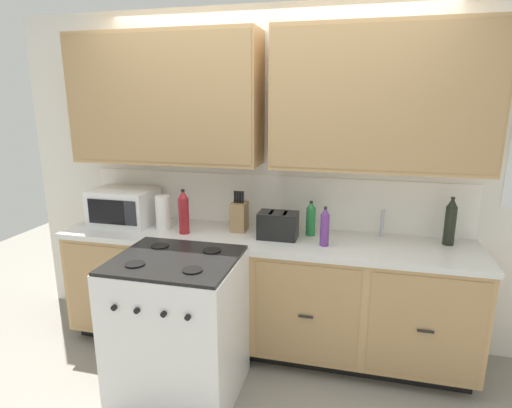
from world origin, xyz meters
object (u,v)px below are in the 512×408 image
at_px(paper_towel_roll, 163,212).
at_px(stove_range, 179,327).
at_px(knife_block, 239,216).
at_px(bottle_violet, 325,227).
at_px(microwave, 124,206).
at_px(bottle_dark, 450,222).
at_px(bottle_green, 311,219).
at_px(toaster, 278,225).
at_px(bottle_red, 184,212).

bearing_deg(paper_towel_roll, stove_range, -58.79).
distance_m(knife_block, bottle_violet, 0.68).
height_order(knife_block, bottle_violet, knife_block).
distance_m(microwave, paper_towel_roll, 0.38).
bearing_deg(bottle_violet, knife_block, 164.30).
height_order(knife_block, bottle_dark, bottle_dark).
bearing_deg(bottle_dark, bottle_green, -178.44).
height_order(microwave, paper_towel_roll, microwave).
height_order(stove_range, toaster, toaster).
height_order(toaster, knife_block, knife_block).
bearing_deg(bottle_dark, toaster, -172.84).
height_order(paper_towel_roll, bottle_violet, bottle_violet).
xyz_separation_m(toaster, bottle_red, (-0.70, -0.06, 0.07)).
bearing_deg(microwave, toaster, -2.85).
relative_size(knife_block, paper_towel_roll, 1.19).
relative_size(paper_towel_roll, bottle_green, 1.01).
distance_m(knife_block, bottle_dark, 1.49).
xyz_separation_m(paper_towel_roll, bottle_dark, (2.07, 0.14, 0.03)).
bearing_deg(bottle_dark, paper_towel_roll, -176.13).
xyz_separation_m(bottle_green, bottle_violet, (0.12, -0.21, 0.01)).
relative_size(toaster, bottle_dark, 0.83).
bearing_deg(knife_block, paper_towel_roll, -170.86).
bearing_deg(paper_towel_roll, knife_block, 9.14).
bearing_deg(bottle_red, bottle_green, 11.21).
bearing_deg(paper_towel_roll, bottle_dark, 3.87).
xyz_separation_m(knife_block, bottle_red, (-0.38, -0.16, 0.05)).
distance_m(bottle_dark, bottle_violet, 0.86).
height_order(paper_towel_roll, bottle_green, paper_towel_roll).
xyz_separation_m(knife_block, bottle_violet, (0.66, -0.18, 0.02)).
bearing_deg(bottle_red, bottle_violet, -1.26).
bearing_deg(bottle_green, paper_towel_roll, -174.18).
bearing_deg(knife_block, microwave, -177.78).
height_order(stove_range, bottle_violet, bottle_violet).
bearing_deg(bottle_dark, microwave, -178.04).
relative_size(bottle_red, bottle_violet, 1.22).
bearing_deg(stove_range, toaster, 50.44).
relative_size(bottle_green, bottle_red, 0.77).
xyz_separation_m(toaster, knife_block, (-0.32, 0.10, 0.02)).
xyz_separation_m(stove_range, bottle_violet, (0.86, 0.54, 0.57)).
distance_m(bottle_green, bottle_red, 0.94).
distance_m(knife_block, bottle_green, 0.54).
bearing_deg(bottle_violet, paper_towel_roll, 175.80).
xyz_separation_m(stove_range, microwave, (-0.76, 0.69, 0.57)).
relative_size(stove_range, bottle_green, 3.67).
height_order(toaster, bottle_red, bottle_red).
height_order(microwave, bottle_violet, microwave).
relative_size(knife_block, bottle_violet, 1.13).
relative_size(knife_block, bottle_dark, 0.92).
xyz_separation_m(knife_block, bottle_green, (0.54, 0.02, 0.01)).
height_order(toaster, bottle_green, bottle_green).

